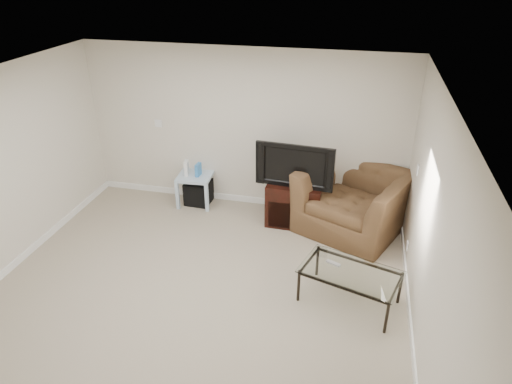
% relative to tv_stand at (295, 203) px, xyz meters
% --- Properties ---
extents(floor, '(5.00, 5.00, 0.00)m').
position_rel_tv_stand_xyz_m(floor, '(-0.90, -2.05, -0.33)').
color(floor, tan).
rests_on(floor, ground).
extents(ceiling, '(5.00, 5.00, 0.00)m').
position_rel_tv_stand_xyz_m(ceiling, '(-0.90, -2.05, 2.17)').
color(ceiling, white).
rests_on(ceiling, ground).
extents(wall_back, '(5.00, 0.02, 2.50)m').
position_rel_tv_stand_xyz_m(wall_back, '(-0.90, 0.45, 0.92)').
color(wall_back, silver).
rests_on(wall_back, ground).
extents(wall_right, '(0.02, 5.00, 2.50)m').
position_rel_tv_stand_xyz_m(wall_right, '(1.60, -2.05, 0.92)').
color(wall_right, silver).
rests_on(wall_right, ground).
extents(plate_back, '(0.12, 0.02, 0.12)m').
position_rel_tv_stand_xyz_m(plate_back, '(-2.30, 0.44, 0.92)').
color(plate_back, white).
rests_on(plate_back, wall_back).
extents(plate_right_switch, '(0.02, 0.09, 0.13)m').
position_rel_tv_stand_xyz_m(plate_right_switch, '(1.59, -0.45, 0.92)').
color(plate_right_switch, white).
rests_on(plate_right_switch, wall_right).
extents(plate_right_outlet, '(0.02, 0.08, 0.12)m').
position_rel_tv_stand_xyz_m(plate_right_outlet, '(1.59, -0.75, -0.03)').
color(plate_right_outlet, white).
rests_on(plate_right_outlet, wall_right).
extents(tv_stand, '(0.81, 0.57, 0.67)m').
position_rel_tv_stand_xyz_m(tv_stand, '(0.00, 0.00, 0.00)').
color(tv_stand, black).
rests_on(tv_stand, floor).
extents(dvd_player, '(0.47, 0.33, 0.06)m').
position_rel_tv_stand_xyz_m(dvd_player, '(-0.00, -0.04, 0.22)').
color(dvd_player, black).
rests_on(dvd_player, tv_stand).
extents(television, '(1.06, 0.28, 0.65)m').
position_rel_tv_stand_xyz_m(television, '(-0.00, -0.03, 0.66)').
color(television, black).
rests_on(television, tv_stand).
extents(side_table, '(0.57, 0.57, 0.51)m').
position_rel_tv_stand_xyz_m(side_table, '(-1.65, 0.23, -0.08)').
color(side_table, '#AABFD3').
rests_on(side_table, floor).
extents(subwoofer, '(0.40, 0.40, 0.39)m').
position_rel_tv_stand_xyz_m(subwoofer, '(-1.62, 0.25, -0.15)').
color(subwoofer, black).
rests_on(subwoofer, floor).
extents(game_console, '(0.09, 0.18, 0.23)m').
position_rel_tv_stand_xyz_m(game_console, '(-1.78, 0.20, 0.29)').
color(game_console, white).
rests_on(game_console, side_table).
extents(game_case, '(0.07, 0.15, 0.20)m').
position_rel_tv_stand_xyz_m(game_case, '(-1.59, 0.21, 0.28)').
color(game_case, '#337FCC').
rests_on(game_case, side_table).
extents(recliner, '(1.68, 1.42, 1.24)m').
position_rel_tv_stand_xyz_m(recliner, '(0.84, 0.00, 0.29)').
color(recliner, '#4A311F').
rests_on(recliner, floor).
extents(coffee_table, '(1.25, 0.93, 0.44)m').
position_rel_tv_stand_xyz_m(coffee_table, '(0.90, -1.65, -0.12)').
color(coffee_table, black).
rests_on(coffee_table, floor).
extents(remote, '(0.18, 0.12, 0.02)m').
position_rel_tv_stand_xyz_m(remote, '(0.69, -1.54, 0.11)').
color(remote, '#B2B2B7').
rests_on(remote, coffee_table).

